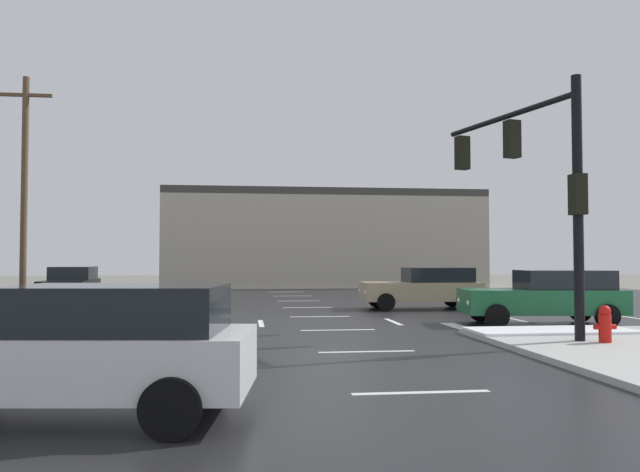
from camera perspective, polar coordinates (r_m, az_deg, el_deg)
The scene contains 12 objects.
ground_plane at distance 19.04m, azimuth 0.73°, elevation -7.90°, with size 120.00×120.00×0.00m, color slate.
road_asphalt at distance 19.04m, azimuth 0.73°, elevation -7.87°, with size 44.00×44.00×0.02m, color #232326.
snow_strip_curbside at distance 16.66m, azimuth 20.15°, elevation -8.00°, with size 4.00×1.60×0.06m, color white.
lane_markings at distance 17.89m, azimuth 5.19°, elevation -8.19°, with size 36.15×36.15×0.01m.
traffic_signal_mast at distance 16.09m, azimuth 18.85°, elevation 5.61°, with size 1.43×4.97×5.85m.
fire_hydrant at distance 14.91m, azimuth 24.33°, elevation -7.23°, with size 0.48×0.26×0.79m.
strip_building_background at distance 45.57m, azimuth 0.20°, elevation -0.33°, with size 21.96×8.00×6.71m.
sedan_black at distance 29.18m, azimuth -21.56°, elevation -4.07°, with size 2.25×4.62×1.58m.
sedan_green at distance 19.56m, azimuth 19.79°, elevation -5.11°, with size 4.68×2.44×1.58m.
sedan_white at distance 8.17m, azimuth -21.18°, elevation -9.41°, with size 4.68×2.45×1.58m.
sedan_tan at distance 24.58m, azimuth 9.46°, elevation -4.58°, with size 4.56×2.08×1.58m.
utility_pole_far at distance 30.25m, azimuth -25.14°, elevation 4.22°, with size 2.20×0.28×9.87m.
Camera 1 is at (-2.50, -18.78, 1.91)m, focal length 35.44 mm.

